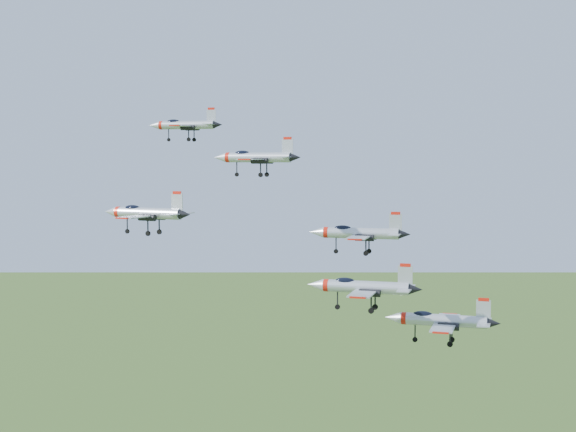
% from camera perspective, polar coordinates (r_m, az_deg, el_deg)
% --- Properties ---
extents(jet_lead, '(13.16, 10.92, 3.52)m').
position_cam_1_polar(jet_lead, '(134.84, -7.38, 6.45)').
color(jet_lead, '#B0B7BD').
extents(jet_left_high, '(12.67, 10.41, 3.40)m').
position_cam_1_polar(jet_left_high, '(108.52, -2.34, 4.20)').
color(jet_left_high, '#B0B7BD').
extents(jet_right_high, '(12.74, 10.58, 3.40)m').
position_cam_1_polar(jet_right_high, '(98.43, -10.11, 0.23)').
color(jet_right_high, '#B0B7BD').
extents(jet_left_low, '(13.96, 11.59, 3.73)m').
position_cam_1_polar(jet_left_low, '(108.71, 4.99, -1.20)').
color(jet_left_low, '#B0B7BD').
extents(jet_right_low, '(13.88, 11.49, 3.71)m').
position_cam_1_polar(jet_right_low, '(95.14, 5.31, -5.02)').
color(jet_right_low, '#B0B7BD').
extents(jet_trail, '(14.00, 11.58, 3.74)m').
position_cam_1_polar(jet_trail, '(99.64, 10.77, -7.28)').
color(jet_trail, '#B0B7BD').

